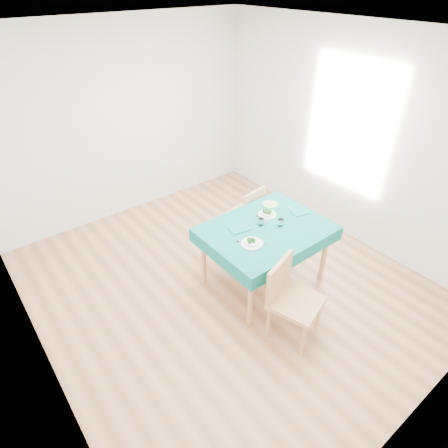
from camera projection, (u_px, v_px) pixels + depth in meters
room_shell at (224, 183)px, 3.75m from camera, size 4.02×4.52×2.73m
table at (264, 255)px, 4.34m from camera, size 1.37×1.04×0.76m
chair_near at (298, 292)px, 3.57m from camera, size 0.58×0.61×1.14m
chair_far at (244, 211)px, 4.94m from camera, size 0.44×0.47×0.97m
bowl_near at (252, 241)px, 3.87m from camera, size 0.23×0.23×0.07m
bowl_far at (267, 213)px, 4.33m from camera, size 0.22×0.22×0.07m
fork_near at (244, 244)px, 3.89m from camera, size 0.08×0.17×0.00m
knife_near at (264, 242)px, 3.91m from camera, size 0.04×0.20×0.00m
fork_far at (262, 219)px, 4.27m from camera, size 0.04×0.19×0.00m
knife_far at (294, 210)px, 4.43m from camera, size 0.02×0.22×0.00m
napkin_near at (239, 229)px, 4.11m from camera, size 0.25×0.19×0.01m
napkin_far at (300, 212)px, 4.39m from camera, size 0.23×0.18×0.01m
tumbler_center at (261, 222)px, 4.15m from camera, size 0.07×0.07×0.08m
tumbler_side at (280, 222)px, 4.14m from camera, size 0.07×0.07×0.08m
side_plate at (270, 204)px, 4.54m from camera, size 0.18×0.18×0.01m
bread_slice at (270, 203)px, 4.54m from camera, size 0.11×0.11×0.01m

